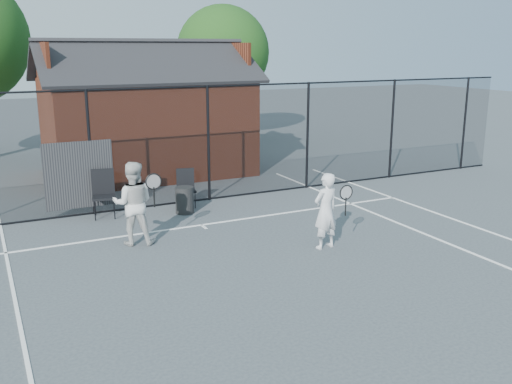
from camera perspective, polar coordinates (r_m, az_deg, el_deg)
name	(u,v)px	position (r m, az deg, el deg)	size (l,w,h in m)	color
ground	(261,270)	(10.46, 0.50, -7.80)	(80.00, 80.00, 0.00)	#41474B
court_lines	(298,297)	(9.39, 4.20, -10.47)	(11.02, 18.00, 0.01)	white
fence	(160,150)	(14.45, -9.60, 4.19)	(22.04, 3.00, 3.00)	black
clubhouse	(147,123)	(18.45, -10.88, 6.80)	(6.50, 4.36, 4.19)	maroon
tree_right	(223,52)	(25.16, -3.33, 13.77)	(3.97, 3.97, 5.70)	#331F14
player_front	(326,211)	(11.41, 6.99, -1.88)	(0.71, 0.55, 1.54)	white
player_back	(133,203)	(11.81, -12.17, -1.11)	(1.01, 0.89, 1.72)	silver
chair_left	(104,195)	(13.90, -14.98, -0.28)	(0.53, 0.55, 1.10)	black
chair_right	(186,189)	(14.44, -6.97, 0.31)	(0.45, 0.47, 0.94)	black
waste_bin	(185,200)	(13.95, -7.15, -0.81)	(0.45, 0.45, 0.65)	black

